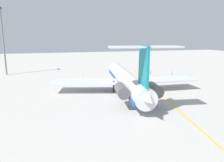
{
  "coord_description": "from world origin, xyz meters",
  "views": [
    {
      "loc": [
        -54.36,
        27.13,
        15.39
      ],
      "look_at": [
        0.32,
        11.17,
        3.26
      ],
      "focal_mm": 33.27,
      "sensor_mm": 36.0,
      "label": 1
    }
  ],
  "objects_px": {
    "ground_crew_near_tail": "(172,72)",
    "safety_cone_tail": "(158,75)",
    "safety_cone_nose": "(82,76)",
    "light_mast": "(3,39)",
    "ground_crew_near_nose": "(151,72)",
    "main_jetliner": "(126,79)"
  },
  "relations": [
    {
      "from": "safety_cone_tail",
      "to": "light_mast",
      "type": "xyz_separation_m",
      "value": [
        19.58,
        59.23,
        14.43
      ]
    },
    {
      "from": "ground_crew_near_tail",
      "to": "light_mast",
      "type": "relative_size",
      "value": 0.06
    },
    {
      "from": "safety_cone_tail",
      "to": "safety_cone_nose",
      "type": "bearing_deg",
      "value": 76.19
    },
    {
      "from": "ground_crew_near_nose",
      "to": "safety_cone_tail",
      "type": "bearing_deg",
      "value": -105.67
    },
    {
      "from": "safety_cone_tail",
      "to": "light_mast",
      "type": "distance_m",
      "value": 64.03
    },
    {
      "from": "safety_cone_nose",
      "to": "safety_cone_tail",
      "type": "height_order",
      "value": "same"
    },
    {
      "from": "ground_crew_near_tail",
      "to": "safety_cone_tail",
      "type": "bearing_deg",
      "value": -123.26
    },
    {
      "from": "ground_crew_near_nose",
      "to": "light_mast",
      "type": "distance_m",
      "value": 61.39
    },
    {
      "from": "safety_cone_nose",
      "to": "main_jetliner",
      "type": "bearing_deg",
      "value": -163.51
    },
    {
      "from": "ground_crew_near_nose",
      "to": "safety_cone_tail",
      "type": "xyz_separation_m",
      "value": [
        -3.0,
        -1.7,
        -0.87
      ]
    },
    {
      "from": "safety_cone_nose",
      "to": "safety_cone_tail",
      "type": "bearing_deg",
      "value": -103.81
    },
    {
      "from": "safety_cone_nose",
      "to": "light_mast",
      "type": "xyz_separation_m",
      "value": [
        12.33,
        29.7,
        14.43
      ]
    },
    {
      "from": "ground_crew_near_nose",
      "to": "safety_cone_tail",
      "type": "height_order",
      "value": "ground_crew_near_nose"
    },
    {
      "from": "light_mast",
      "to": "safety_cone_tail",
      "type": "bearing_deg",
      "value": -108.29
    },
    {
      "from": "ground_crew_near_nose",
      "to": "safety_cone_tail",
      "type": "relative_size",
      "value": 3.29
    },
    {
      "from": "safety_cone_tail",
      "to": "ground_crew_near_nose",
      "type": "bearing_deg",
      "value": 29.57
    },
    {
      "from": "main_jetliner",
      "to": "ground_crew_near_nose",
      "type": "relative_size",
      "value": 26.29
    },
    {
      "from": "light_mast",
      "to": "ground_crew_near_nose",
      "type": "bearing_deg",
      "value": -106.08
    },
    {
      "from": "ground_crew_near_nose",
      "to": "safety_cone_nose",
      "type": "distance_m",
      "value": 28.17
    },
    {
      "from": "safety_cone_nose",
      "to": "safety_cone_tail",
      "type": "distance_m",
      "value": 30.41
    },
    {
      "from": "main_jetliner",
      "to": "ground_crew_near_tail",
      "type": "xyz_separation_m",
      "value": [
        21.5,
        -28.15,
        -2.68
      ]
    },
    {
      "from": "ground_crew_near_tail",
      "to": "light_mast",
      "type": "bearing_deg",
      "value": -144.49
    }
  ]
}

